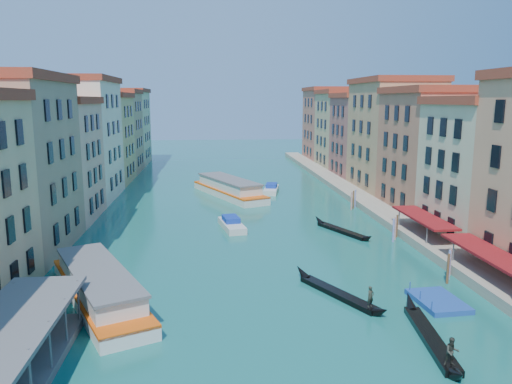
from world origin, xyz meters
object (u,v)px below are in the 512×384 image
Objects in this scene: vaporetto_stop at (12,356)px; gondola_right at (432,336)px; gondola_fore at (338,292)px; vaporetto_far at (229,188)px; blue_dock at (438,301)px; vaporetto_near at (99,286)px.

vaporetto_stop reaches higher than gondola_right.
gondola_right reaches higher than gondola_fore.
gondola_right is (12.02, -56.63, -0.94)m from vaporetto_far.
vaporetto_far is at bearing 74.84° from vaporetto_stop.
vaporetto_far reaches higher than gondola_fore.
vaporetto_far reaches higher than blue_dock.
vaporetto_stop is at bearing -128.27° from vaporetto_far.
vaporetto_stop is at bearing 178.24° from gondola_fore.
gondola_right is at bearing -90.46° from gondola_fore.
gondola_right is at bearing -46.27° from vaporetto_near.
vaporetto_far is at bearing 49.64° from vaporetto_near.
vaporetto_far reaches higher than gondola_right.
blue_dock is at bearing -43.24° from gondola_fore.
vaporetto_stop reaches higher than vaporetto_far.
vaporetto_stop reaches higher than vaporetto_near.
vaporetto_near is 27.08m from gondola_right.
vaporetto_near is 28.99m from blue_dock.
blue_dock is (31.50, 8.54, -1.22)m from vaporetto_stop.
gondola_right is (4.46, -9.01, 0.08)m from gondola_fore.
gondola_fore is at bearing 159.46° from blue_dock.
vaporetto_far is 52.41m from blue_dock.
gondola_fore is (20.71, -0.97, -0.89)m from vaporetto_near.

